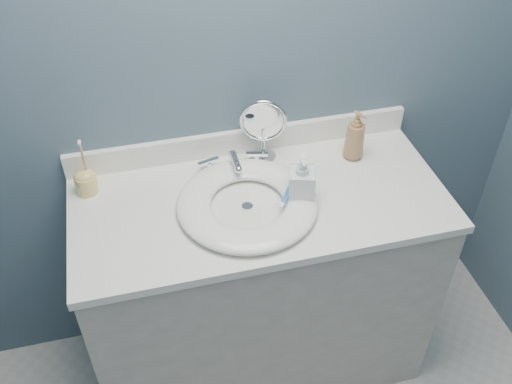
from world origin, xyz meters
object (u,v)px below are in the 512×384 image
object	(u,v)px
makeup_mirror	(263,128)
soap_bottle_amber	(355,135)
toothbrush_holder	(86,181)
soap_bottle_clear	(302,179)

from	to	relation	value
makeup_mirror	soap_bottle_amber	bearing A→B (deg)	1.70
makeup_mirror	toothbrush_holder	world-z (taller)	makeup_mirror
soap_bottle_amber	toothbrush_holder	xyz separation A→B (m)	(-0.91, 0.04, -0.05)
soap_bottle_amber	toothbrush_holder	world-z (taller)	toothbrush_holder
makeup_mirror	soap_bottle_clear	xyz separation A→B (m)	(0.06, -0.25, -0.04)
soap_bottle_clear	makeup_mirror	bearing A→B (deg)	120.32
soap_bottle_amber	toothbrush_holder	size ratio (longest dim) A/B	0.91
soap_bottle_amber	soap_bottle_clear	bearing A→B (deg)	-170.29
soap_bottle_amber	soap_bottle_clear	world-z (taller)	soap_bottle_amber
toothbrush_holder	makeup_mirror	bearing A→B (deg)	3.15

